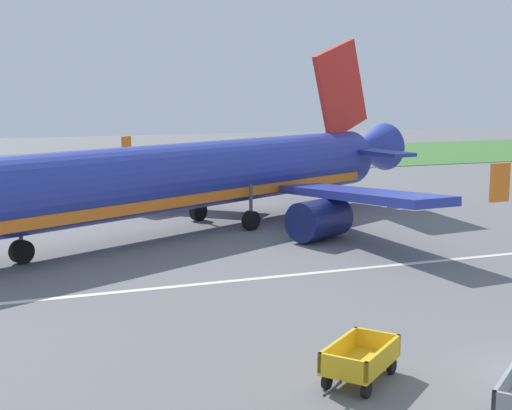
{
  "coord_description": "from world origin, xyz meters",
  "views": [
    {
      "loc": [
        -14.22,
        -15.26,
        7.92
      ],
      "look_at": [
        -2.85,
        14.72,
        2.8
      ],
      "focal_mm": 51.06,
      "sensor_mm": 36.0,
      "label": 1
    }
  ],
  "objects": [
    {
      "name": "grass_strip",
      "position": [
        0.0,
        63.33,
        0.03
      ],
      "size": [
        220.0,
        28.0,
        0.06
      ],
      "primitive_type": "cube",
      "color": "#3D7033",
      "rests_on": "ground"
    },
    {
      "name": "apron_stripe",
      "position": [
        0.0,
        12.61,
        0.01
      ],
      "size": [
        120.0,
        0.36,
        0.01
      ],
      "primitive_type": "cube",
      "color": "silver",
      "rests_on": "ground"
    },
    {
      "name": "airplane",
      "position": [
        -2.38,
        24.11,
        3.05
      ],
      "size": [
        35.21,
        29.02,
        11.34
      ],
      "color": "#28389E",
      "rests_on": "ground"
    },
    {
      "name": "baggage_cart_third_in_row",
      "position": [
        -4.84,
        1.44,
        0.6
      ],
      "size": [
        3.24,
        2.79,
        1.07
      ],
      "color": "gold",
      "rests_on": "ground"
    }
  ]
}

